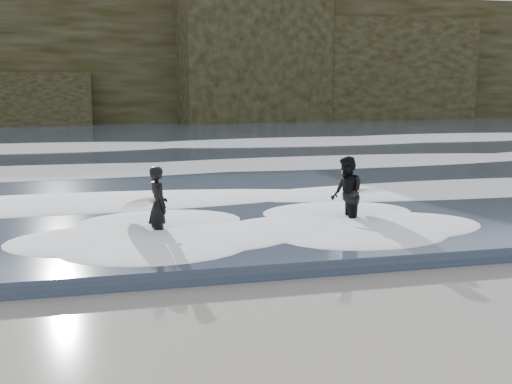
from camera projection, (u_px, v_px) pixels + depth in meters
ground at (333, 355)px, 7.84m from camera, size 120.00×120.00×0.00m
sea at (148, 140)px, 35.56m from camera, size 90.00×52.00×0.30m
headland at (129, 61)px, 51.01m from camera, size 70.00×9.00×10.00m
foam_near at (208, 197)px, 16.38m from camera, size 60.00×3.20×0.20m
foam_mid at (176, 163)px, 23.08m from camera, size 60.00×4.00×0.24m
foam_far at (154, 141)px, 31.69m from camera, size 60.00×4.80×0.30m
surfer_left at (153, 205)px, 13.08m from camera, size 1.07×2.09×1.62m
surfer_right at (349, 194)px, 14.12m from camera, size 1.08×2.09×1.70m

